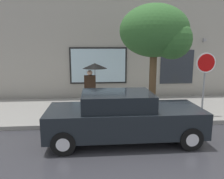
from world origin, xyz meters
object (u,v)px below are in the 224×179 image
at_px(pedestrian_with_umbrella, 93,72).
at_px(stop_sign, 205,71).
at_px(parked_car, 123,117).
at_px(street_tree, 158,33).

xyz_separation_m(pedestrian_with_umbrella, stop_sign, (4.22, -1.35, 0.14)).
bearing_deg(parked_car, pedestrian_with_umbrella, 105.30).
relative_size(parked_car, stop_sign, 1.88).
relative_size(street_tree, stop_sign, 1.72).
height_order(parked_car, stop_sign, stop_sign).
distance_m(parked_car, pedestrian_with_umbrella, 3.40).
xyz_separation_m(parked_car, stop_sign, (3.36, 1.78, 1.12)).
height_order(street_tree, stop_sign, street_tree).
bearing_deg(parked_car, stop_sign, 27.98).
relative_size(pedestrian_with_umbrella, stop_sign, 0.80).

